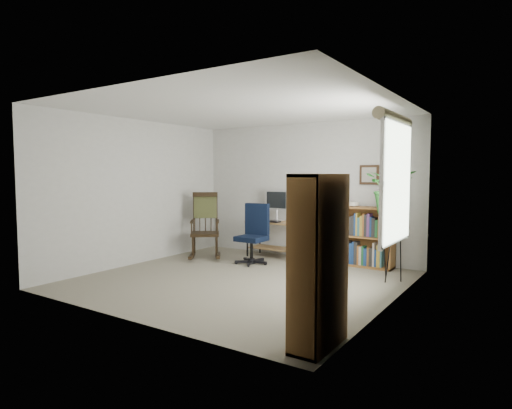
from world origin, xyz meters
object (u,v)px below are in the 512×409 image
Objects in this scene: desk at (273,239)px; tall_bookshelf at (319,261)px; office_chair at (251,234)px; rocking_chair at (205,225)px; low_bookshelf at (365,237)px.

desk is 4.06m from tall_bookshelf.
office_chair is 0.86× the size of rocking_chair.
low_bookshelf is at bearing 4.12° from desk.
desk is at bearing 126.68° from tall_bookshelf.
low_bookshelf is 3.45m from tall_bookshelf.
office_chair is at bearing -89.06° from desk.
desk is at bearing 85.42° from office_chair.
low_bookshelf is at bearing 102.52° from tall_bookshelf.
low_bookshelf is 0.65× the size of tall_bookshelf.
office_chair is 0.98m from rocking_chair.
tall_bookshelf reaches higher than rocking_chair.
desk is 0.76× the size of rocking_chair.
rocking_chair is (-0.98, -0.03, 0.08)m from office_chair.
tall_bookshelf reaches higher than office_chair.
desk is at bearing -0.19° from rocking_chair.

